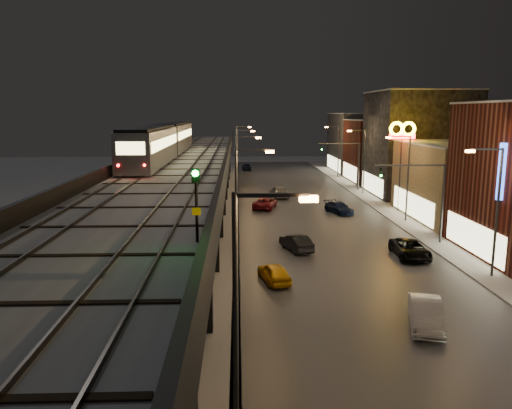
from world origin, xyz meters
name	(u,v)px	position (x,y,z in m)	size (l,w,h in m)	color
ground	(253,382)	(0.00, 0.00, 0.00)	(220.00, 220.00, 0.00)	silver
road_surface	(310,214)	(7.50, 35.00, 0.03)	(17.00, 120.00, 0.06)	#46474D
sidewalk_right	(398,213)	(17.50, 35.00, 0.07)	(4.00, 120.00, 0.14)	#9FA1A8
under_viaduct_pavement	(189,215)	(-6.00, 35.00, 0.03)	(11.00, 120.00, 0.06)	#9FA1A8
elevated_viaduct	(185,168)	(-6.00, 31.84, 5.62)	(9.00, 100.00, 6.30)	black
viaduct_trackbed	(185,161)	(-6.01, 31.97, 6.39)	(8.40, 100.00, 0.32)	#B2B7C1
viaduct_parapet_streetside	(227,156)	(-1.65, 32.00, 6.85)	(0.30, 100.00, 1.10)	black
viaduct_parapet_far	(142,156)	(-10.35, 32.00, 6.85)	(0.30, 100.00, 1.10)	black
building_c	(469,182)	(23.99, 32.00, 4.08)	(12.20, 15.20, 8.16)	olive
building_d	(418,144)	(23.99, 48.00, 7.08)	(12.20, 13.20, 14.16)	black
building_e	(387,151)	(23.99, 62.00, 5.08)	(12.20, 12.20, 10.16)	#4E2218
building_f	(365,143)	(23.99, 76.00, 5.58)	(12.20, 16.20, 11.16)	#323234
streetlight_left_0	(244,312)	(-0.43, -5.00, 5.24)	(2.57, 0.28, 9.00)	#38383A
streetlight_left_1	(241,205)	(-0.43, 13.00, 5.24)	(2.57, 0.28, 9.00)	#38383A
streetlight_right_1	(494,204)	(16.73, 13.00, 5.24)	(2.56, 0.28, 9.00)	#38383A
streetlight_left_2	(239,173)	(-0.43, 31.00, 5.24)	(2.57, 0.28, 9.00)	#38383A
streetlight_right_2	(406,172)	(16.73, 31.00, 5.24)	(2.56, 0.28, 9.00)	#38383A
streetlight_left_3	(239,157)	(-0.43, 49.00, 5.24)	(2.57, 0.28, 9.00)	#38383A
streetlight_right_3	(362,157)	(16.73, 49.00, 5.24)	(2.56, 0.28, 9.00)	#38383A
streetlight_left_4	(238,148)	(-0.43, 67.00, 5.24)	(2.57, 0.28, 9.00)	#38383A
streetlight_right_4	(337,148)	(16.73, 67.00, 5.24)	(2.56, 0.28, 9.00)	#38383A
traffic_light_rig_a	(430,193)	(15.84, 22.00, 4.50)	(6.10, 0.34, 7.00)	#38383A
traffic_light_rig_b	(351,160)	(15.84, 52.00, 4.50)	(6.10, 0.34, 7.00)	#38383A
subway_train	(164,140)	(-8.50, 34.95, 8.32)	(2.87, 34.63, 3.43)	gray
rail_signal	(196,191)	(-2.10, -1.82, 8.55)	(0.32, 0.41, 2.73)	black
car_taxi	(274,273)	(1.80, 12.51, 0.64)	(1.52, 3.78, 1.29)	gold
car_near_white	(296,243)	(4.18, 20.18, 0.68)	(1.44, 4.12, 1.36)	black
car_mid_silver	(265,203)	(2.63, 38.62, 0.68)	(2.24, 4.87, 1.35)	maroon
car_mid_dark	(279,192)	(4.98, 46.38, 0.76)	(2.12, 5.22, 1.52)	#9E9E9E
car_far_white	(247,167)	(1.20, 78.56, 0.67)	(1.58, 3.93, 1.34)	black
car_onc_silver	(426,315)	(9.31, 5.01, 0.75)	(1.58, 4.54, 1.50)	silver
car_onc_dark	(410,250)	(12.91, 17.82, 0.70)	(2.33, 5.06, 1.41)	black
car_onc_white	(339,208)	(10.81, 35.34, 0.64)	(1.79, 4.41, 1.28)	#0F1B3A
sign_mcdonalds	(402,138)	(18.00, 36.49, 8.41)	(3.05, 0.40, 10.30)	#38383A
sign_carwash	(511,181)	(18.50, 14.31, 6.56)	(1.78, 0.35, 9.22)	#38383A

